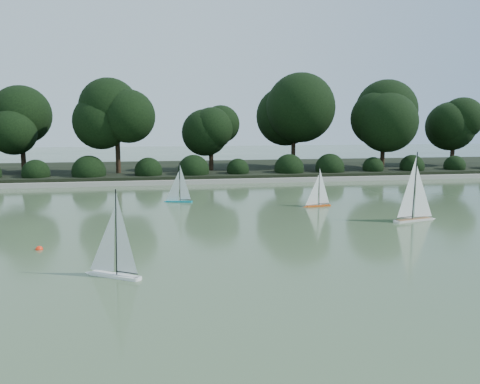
# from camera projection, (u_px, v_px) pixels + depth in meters

# --- Properties ---
(ground) EXTENTS (80.00, 80.00, 0.00)m
(ground) POSITION_uv_depth(u_px,v_px,m) (224.00, 239.00, 9.72)
(ground) COLOR #354A2C
(ground) RESTS_ON ground
(pond_coping) EXTENTS (40.00, 0.35, 0.18)m
(pond_coping) POSITION_uv_depth(u_px,v_px,m) (193.00, 182.00, 18.48)
(pond_coping) COLOR gray
(pond_coping) RESTS_ON ground
(far_bank) EXTENTS (40.00, 8.00, 0.30)m
(far_bank) POSITION_uv_depth(u_px,v_px,m) (187.00, 170.00, 22.37)
(far_bank) COLOR black
(far_bank) RESTS_ON ground
(tree_line) EXTENTS (26.31, 3.93, 4.39)m
(tree_line) POSITION_uv_depth(u_px,v_px,m) (216.00, 117.00, 20.69)
(tree_line) COLOR black
(tree_line) RESTS_ON ground
(shrub_hedge) EXTENTS (29.10, 1.10, 1.10)m
(shrub_hedge) POSITION_uv_depth(u_px,v_px,m) (191.00, 170.00, 19.30)
(shrub_hedge) COLOR black
(shrub_hedge) RESTS_ON ground
(sailboat_white_a) EXTENTS (0.98, 0.69, 1.47)m
(sailboat_white_a) POSITION_uv_depth(u_px,v_px,m) (110.00, 262.00, 7.33)
(sailboat_white_a) COLOR white
(sailboat_white_a) RESTS_ON ground
(sailboat_white_b) EXTENTS (1.33, 0.50, 1.81)m
(sailboat_white_b) POSITION_uv_depth(u_px,v_px,m) (417.00, 210.00, 11.51)
(sailboat_white_b) COLOR silver
(sailboat_white_b) RESTS_ON ground
(sailboat_orange) EXTENTS (0.91, 0.26, 1.23)m
(sailboat_orange) POSITION_uv_depth(u_px,v_px,m) (316.00, 200.00, 13.49)
(sailboat_orange) COLOR #CB4C12
(sailboat_orange) RESTS_ON ground
(sailboat_teal) EXTENTS (0.93, 0.38, 1.28)m
(sailboat_teal) POSITION_uv_depth(u_px,v_px,m) (177.00, 196.00, 14.26)
(sailboat_teal) COLOR #0A7F90
(sailboat_teal) RESTS_ON ground
(race_buoy) EXTENTS (0.14, 0.14, 0.14)m
(race_buoy) POSITION_uv_depth(u_px,v_px,m) (39.00, 249.00, 8.92)
(race_buoy) COLOR #FF2C0D
(race_buoy) RESTS_ON ground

